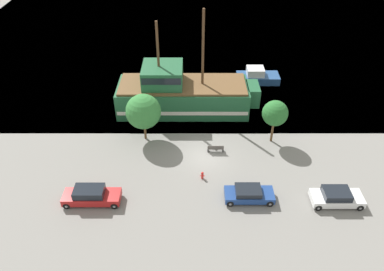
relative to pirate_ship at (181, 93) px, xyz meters
The scene contains 11 objects.
ground_plane 9.64m from the pirate_ship, 74.57° to the right, with size 160.00×160.00×0.00m, color gray.
water_surface 35.08m from the pirate_ship, 85.90° to the left, with size 80.00×80.00×0.00m, color teal.
pirate_ship is the anchor object (origin of this frame).
moored_boat_dockside 12.19m from the pirate_ship, 34.68° to the left, with size 5.60×2.60×1.99m.
parked_car_curb_front 20.62m from the pirate_ship, 48.22° to the right, with size 4.40×1.96×1.42m.
parked_car_curb_mid 17.02m from the pirate_ship, 116.30° to the right, with size 4.94×1.81×1.55m.
parked_car_curb_rear 16.21m from the pirate_ship, 67.48° to the right, with size 4.29×1.88×1.27m.
fire_hydrant 12.53m from the pirate_ship, 79.87° to the right, with size 0.42×0.25×0.76m.
bench_promenade_east 9.16m from the pirate_ship, 66.31° to the right, with size 1.64×0.45×0.85m.
tree_row_east 7.15m from the pirate_ship, 122.39° to the right, with size 3.64×3.64×5.24m.
tree_row_mideast 11.62m from the pirate_ship, 33.53° to the right, with size 2.63×2.63×4.81m.
Camera 1 is at (-1.29, -29.06, 24.12)m, focal length 35.00 mm.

